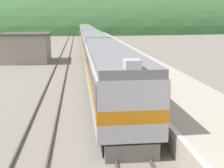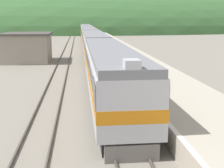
{
  "view_description": "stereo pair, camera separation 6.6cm",
  "coord_description": "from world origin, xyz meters",
  "px_view_note": "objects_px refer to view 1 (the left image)",
  "views": [
    {
      "loc": [
        -2.15,
        4.03,
        5.88
      ],
      "look_at": [
        -0.32,
        20.78,
        2.31
      ],
      "focal_mm": 50.0,
      "sensor_mm": 36.0,
      "label": 1
    },
    {
      "loc": [
        -2.09,
        4.02,
        5.88
      ],
      "look_at": [
        -0.32,
        20.78,
        2.31
      ],
      "focal_mm": 50.0,
      "sensor_mm": 36.0,
      "label": 2
    }
  ],
  "objects_px": {
    "carriage_third": "(88,37)",
    "carriage_fourth": "(86,32)",
    "express_train_lead_car": "(109,72)",
    "carriage_second": "(94,46)",
    "carriage_fifth": "(84,29)"
  },
  "relations": [
    {
      "from": "express_train_lead_car",
      "to": "carriage_fourth",
      "type": "height_order",
      "value": "express_train_lead_car"
    },
    {
      "from": "carriage_third",
      "to": "carriage_fifth",
      "type": "bearing_deg",
      "value": 90.0
    },
    {
      "from": "carriage_fifth",
      "to": "express_train_lead_car",
      "type": "bearing_deg",
      "value": -90.0
    },
    {
      "from": "express_train_lead_car",
      "to": "carriage_third",
      "type": "distance_m",
      "value": 43.39
    },
    {
      "from": "carriage_third",
      "to": "carriage_fourth",
      "type": "distance_m",
      "value": 21.84
    },
    {
      "from": "carriage_fourth",
      "to": "carriage_fifth",
      "type": "height_order",
      "value": "same"
    },
    {
      "from": "carriage_second",
      "to": "express_train_lead_car",
      "type": "bearing_deg",
      "value": -90.0
    },
    {
      "from": "express_train_lead_car",
      "to": "carriage_fourth",
      "type": "relative_size",
      "value": 0.95
    },
    {
      "from": "carriage_second",
      "to": "carriage_third",
      "type": "height_order",
      "value": "same"
    },
    {
      "from": "carriage_second",
      "to": "carriage_fourth",
      "type": "xyz_separation_m",
      "value": [
        0.0,
        43.69,
        0.0
      ]
    },
    {
      "from": "express_train_lead_car",
      "to": "carriage_second",
      "type": "height_order",
      "value": "express_train_lead_car"
    },
    {
      "from": "express_train_lead_car",
      "to": "carriage_fifth",
      "type": "distance_m",
      "value": 87.08
    },
    {
      "from": "carriage_fourth",
      "to": "carriage_second",
      "type": "bearing_deg",
      "value": -90.0
    },
    {
      "from": "carriage_second",
      "to": "carriage_third",
      "type": "bearing_deg",
      "value": 90.0
    },
    {
      "from": "carriage_second",
      "to": "carriage_fifth",
      "type": "relative_size",
      "value": 1.0
    }
  ]
}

